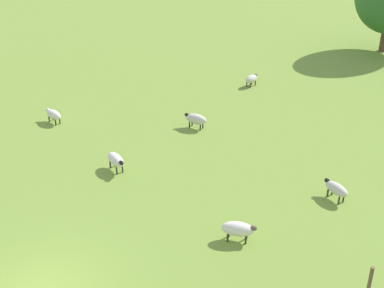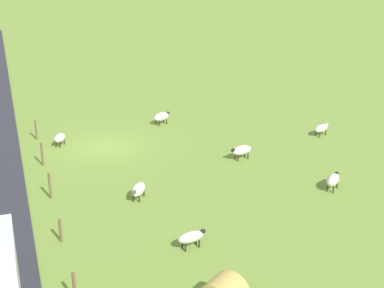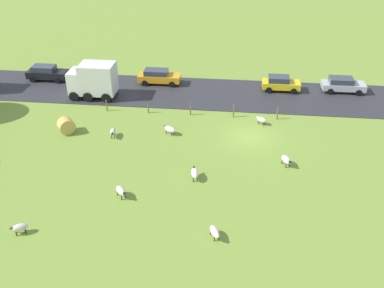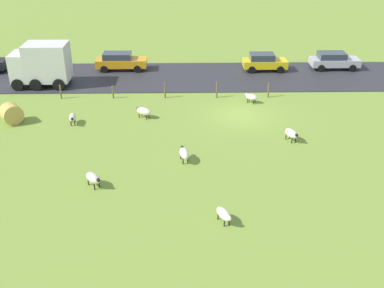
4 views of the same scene
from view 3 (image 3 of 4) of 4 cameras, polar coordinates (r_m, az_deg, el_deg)
name	(u,v)px [view 3 (image 3 of 4)]	position (r m, az deg, el deg)	size (l,w,h in m)	color
ground_plane	(250,137)	(37.03, 7.79, 0.94)	(160.00, 160.00, 0.00)	olive
road_strip	(249,95)	(44.74, 7.70, 6.51)	(8.00, 80.00, 0.06)	#2D2D33
sheep_0	(262,120)	(39.00, 9.34, 3.24)	(0.91, 1.03, 0.71)	silver
sheep_1	(113,132)	(37.13, -10.62, 1.63)	(1.27, 0.65, 0.72)	beige
sheep_2	(195,173)	(31.19, 0.37, -3.92)	(1.33, 0.74, 0.78)	silver
sheep_3	(121,191)	(29.87, -9.53, -6.26)	(1.20, 1.14, 0.78)	beige
sheep_4	(215,232)	(26.45, 3.08, -11.73)	(1.23, 0.89, 0.70)	silver
sheep_5	(286,160)	(33.49, 12.57, -2.08)	(1.26, 0.95, 0.78)	silver
sheep_6	(19,228)	(28.74, -22.21, -10.39)	(0.90, 1.12, 0.71)	beige
sheep_7	(170,129)	(36.93, -3.01, 2.00)	(1.09, 1.28, 0.76)	silver
hay_bale_0	(66,126)	(38.66, -16.57, 2.39)	(1.37, 1.37, 1.11)	tan
fence_post_0	(278,114)	(40.12, 11.44, 4.04)	(0.12, 0.12, 1.18)	brown
fence_post_1	(234,111)	(39.89, 5.62, 4.45)	(0.12, 0.12, 1.28)	brown
fence_post_2	(190,109)	(40.09, -0.21, 4.76)	(0.12, 0.12, 1.29)	brown
fence_post_3	(148,108)	(40.76, -5.93, 4.84)	(0.12, 0.12, 1.02)	brown
fence_post_4	(107,105)	(41.74, -11.43, 5.11)	(0.12, 0.12, 1.13)	brown
truck_0	(94,80)	(44.40, -13.12, 8.44)	(2.80, 4.62, 3.53)	white
car_0	(280,83)	(46.10, 11.81, 8.02)	(1.94, 3.95, 1.55)	yellow
car_1	(159,76)	(46.98, -4.52, 9.06)	(1.93, 4.59, 1.59)	orange
car_2	(47,73)	(50.47, -18.97, 9.07)	(1.94, 4.42, 1.64)	black
car_3	(343,84)	(47.55, 19.64, 7.56)	(2.01, 4.40, 1.53)	#B7B7BC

